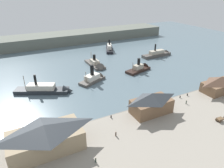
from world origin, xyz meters
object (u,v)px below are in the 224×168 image
Objects in this scene: ferry_shed_west_terminal at (45,137)px; horse_cart at (222,118)px; ferry_shed_east_terminal at (152,103)px; mooring_post_center_east at (111,117)px; mooring_post_east at (187,95)px; ferry_moored_west at (94,78)px; pedestrian_walking_east at (96,160)px; pedestrian_at_waters_edge at (116,134)px; pedestrian_by_tram at (186,102)px; ferry_approaching_east at (141,68)px; mooring_post_west at (180,97)px; ferry_approaching_west at (97,65)px; ferry_mid_harbor at (48,90)px; ferry_outer_harbor at (159,54)px; ferry_near_quay at (109,48)px; ferry_shed_customs_shed at (220,84)px.

ferry_shed_west_terminal reaches higher than horse_cart.
mooring_post_center_east is (-14.39, 3.52, -3.55)m from ferry_shed_east_terminal.
mooring_post_east is 44.16m from ferry_moored_west.
horse_cart reaches higher than pedestrian_walking_east.
pedestrian_at_waters_edge is 1.04× the size of pedestrian_by_tram.
mooring_post_west is at bearing -97.67° from ferry_approaching_east.
mooring_post_east is 55.03m from ferry_approaching_west.
pedestrian_by_tram is 7.12m from mooring_post_east.
mooring_post_east is at bearing 81.89° from horse_cart.
mooring_post_center_east is (-33.15, 18.59, -0.48)m from horse_cart.
mooring_post_west is 53.73m from ferry_approaching_west.
ferry_outer_harbor is (77.70, 19.73, 0.03)m from ferry_mid_harbor.
ferry_approaching_east is at bearing 82.33° from mooring_post_west.
mooring_post_east is at bearing 18.17° from pedestrian_walking_east.
ferry_shed_west_terminal reaches higher than pedestrian_walking_east.
pedestrian_at_waters_edge is 1.87× the size of mooring_post_center_east.
mooring_post_west is 0.04× the size of ferry_mid_harbor.
ferry_mid_harbor reaches higher than pedestrian_by_tram.
ferry_shed_east_terminal is 21.91m from mooring_post_east.
pedestrian_walking_east is (10.24, -10.83, -3.39)m from ferry_shed_west_terminal.
horse_cart is at bearing -85.44° from mooring_post_west.
ferry_approaching_east is (28.53, 1.29, -0.35)m from ferry_moored_west.
mooring_post_west and mooring_post_east have the same top height.
pedestrian_by_tram is 0.09× the size of ferry_approaching_east.
ferry_shed_west_terminal is 50.20m from ferry_moored_west.
pedestrian_walking_east is 0.09× the size of ferry_approaching_east.
ferry_near_quay is (5.59, 97.93, -0.54)m from horse_cart.
ferry_approaching_west is at bearing -179.80° from ferry_outer_harbor.
ferry_approaching_west is 45.65m from ferry_outer_harbor.
ferry_near_quay is at bearing 53.92° from ferry_shed_west_terminal.
ferry_shed_customs_shed reaches higher than pedestrian_at_waters_edge.
mooring_post_east is (4.08, -0.01, 0.00)m from mooring_post_west.
ferry_shed_west_terminal is at bearing 166.70° from horse_cart.
horse_cart is (56.10, -13.26, -3.20)m from ferry_shed_west_terminal.
ferry_near_quay is 0.77× the size of ferry_mid_harbor.
horse_cart is 5.98× the size of mooring_post_east.
ferry_moored_west reaches higher than pedestrian_at_waters_edge.
ferry_shed_customs_shed is 23.39m from horse_cart.
ferry_outer_harbor is (30.54, 51.73, -0.15)m from mooring_post_west.
pedestrian_at_waters_edge is at bearing -115.27° from ferry_near_quay.
ferry_near_quay reaches higher than ferry_approaching_east.
horse_cart is 18.42m from mooring_post_west.
mooring_post_east is at bearing 8.72° from ferry_shed_east_terminal.
ferry_shed_west_terminal reaches higher than ferry_outer_harbor.
ferry_near_quay is 1.00× the size of ferry_approaching_west.
ferry_outer_harbor is (26.47, 51.73, -0.15)m from mooring_post_east.
pedestrian_at_waters_edge is 0.07× the size of ferry_outer_harbor.
ferry_near_quay is 72.13m from ferry_mid_harbor.
ferry_approaching_east reaches higher than mooring_post_center_east.
ferry_outer_harbor is (65.34, 60.82, -0.47)m from pedestrian_at_waters_edge.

